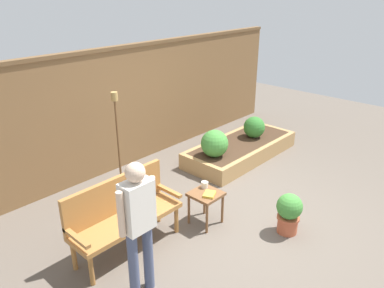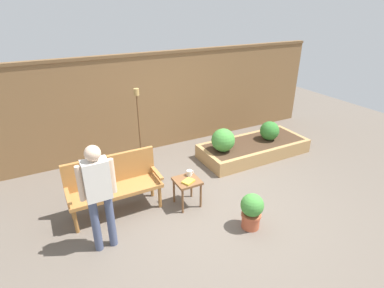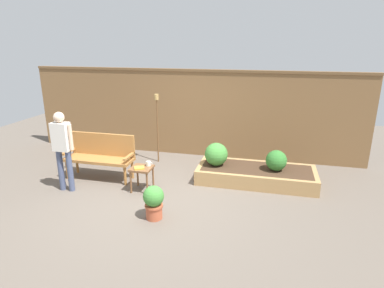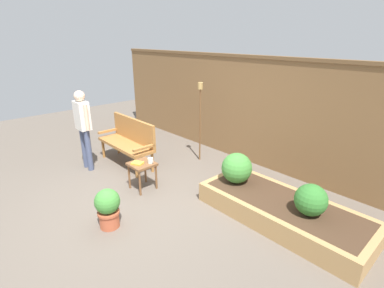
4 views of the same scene
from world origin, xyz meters
name	(u,v)px [view 2 (image 2 of 4)]	position (x,y,z in m)	size (l,w,h in m)	color
ground_plane	(215,206)	(0.00, 0.00, 0.00)	(14.00, 14.00, 0.00)	#60564C
fence_back	(154,102)	(0.00, 2.60, 1.09)	(8.40, 0.14, 2.16)	brown
garden_bench	(113,181)	(-1.47, 0.68, 0.54)	(1.44, 0.48, 0.94)	#A87038
side_table	(187,184)	(-0.38, 0.26, 0.40)	(0.40, 0.40, 0.48)	brown
cup_on_table	(189,173)	(-0.28, 0.37, 0.53)	(0.13, 0.09, 0.09)	silver
book_on_table	(188,181)	(-0.40, 0.19, 0.50)	(0.18, 0.14, 0.03)	gold
potted_boxwood	(252,210)	(0.21, -0.68, 0.31)	(0.34, 0.34, 0.57)	#B75638
raised_planter_bed	(254,148)	(1.75, 1.21, 0.15)	(2.40, 1.00, 0.30)	#AD8451
shrub_near_bench	(223,140)	(0.91, 1.19, 0.54)	(0.48, 0.48, 0.48)	brown
shrub_far_corner	(270,131)	(2.13, 1.19, 0.51)	(0.42, 0.42, 0.42)	brown
tiki_torch	(138,115)	(-0.62, 1.86, 1.13)	(0.10, 0.10, 1.64)	brown
person_by_bench	(98,190)	(-1.82, -0.08, 0.93)	(0.47, 0.20, 1.56)	#475170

